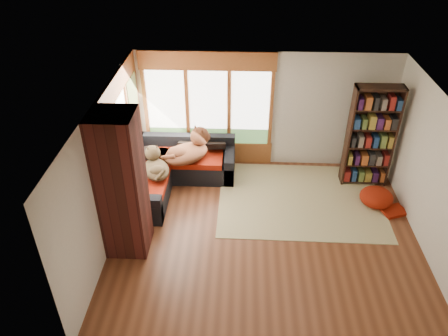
% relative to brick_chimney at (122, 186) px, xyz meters
% --- Properties ---
extents(floor, '(5.50, 5.50, 0.00)m').
position_rel_brick_chimney_xyz_m(floor, '(2.40, 0.35, -1.30)').
color(floor, '#592C18').
rests_on(floor, ground).
extents(ceiling, '(5.50, 5.50, 0.00)m').
position_rel_brick_chimney_xyz_m(ceiling, '(2.40, 0.35, 1.30)').
color(ceiling, white).
extents(wall_back, '(5.50, 0.04, 2.60)m').
position_rel_brick_chimney_xyz_m(wall_back, '(2.40, 2.85, 0.00)').
color(wall_back, silver).
rests_on(wall_back, ground).
extents(wall_front, '(5.50, 0.04, 2.60)m').
position_rel_brick_chimney_xyz_m(wall_front, '(2.40, -2.15, 0.00)').
color(wall_front, silver).
rests_on(wall_front, ground).
extents(wall_left, '(0.04, 5.00, 2.60)m').
position_rel_brick_chimney_xyz_m(wall_left, '(-0.35, 0.35, 0.00)').
color(wall_left, silver).
rests_on(wall_left, ground).
extents(wall_right, '(0.04, 5.00, 2.60)m').
position_rel_brick_chimney_xyz_m(wall_right, '(5.15, 0.35, 0.00)').
color(wall_right, silver).
rests_on(wall_right, ground).
extents(windows_back, '(2.82, 0.10, 1.90)m').
position_rel_brick_chimney_xyz_m(windows_back, '(1.20, 2.82, 0.05)').
color(windows_back, '#985226').
rests_on(windows_back, wall_back).
extents(windows_left, '(0.10, 2.62, 1.90)m').
position_rel_brick_chimney_xyz_m(windows_left, '(-0.32, 1.55, 0.05)').
color(windows_left, '#985226').
rests_on(windows_left, wall_left).
extents(roller_blind, '(0.03, 0.72, 0.90)m').
position_rel_brick_chimney_xyz_m(roller_blind, '(-0.29, 2.38, 0.45)').
color(roller_blind, olive).
rests_on(roller_blind, wall_left).
extents(brick_chimney, '(0.70, 0.70, 2.60)m').
position_rel_brick_chimney_xyz_m(brick_chimney, '(0.00, 0.00, 0.00)').
color(brick_chimney, '#471914').
rests_on(brick_chimney, ground).
extents(sectional_sofa, '(2.20, 2.20, 0.80)m').
position_rel_brick_chimney_xyz_m(sectional_sofa, '(0.45, 2.05, -1.00)').
color(sectional_sofa, black).
rests_on(sectional_sofa, ground).
extents(area_rug, '(3.31, 2.55, 0.01)m').
position_rel_brick_chimney_xyz_m(area_rug, '(3.15, 1.46, -1.29)').
color(area_rug, beige).
rests_on(area_rug, ground).
extents(bookshelf, '(0.94, 0.31, 2.19)m').
position_rel_brick_chimney_xyz_m(bookshelf, '(4.54, 2.16, -0.20)').
color(bookshelf, black).
rests_on(bookshelf, ground).
extents(pouf, '(0.82, 0.82, 0.35)m').
position_rel_brick_chimney_xyz_m(pouf, '(4.63, 1.36, -1.11)').
color(pouf, maroon).
rests_on(pouf, area_rug).
extents(dog_tan, '(1.16, 1.13, 0.57)m').
position_rel_brick_chimney_xyz_m(dog_tan, '(0.86, 2.04, -0.47)').
color(dog_tan, brown).
rests_on(dog_tan, sectional_sofa).
extents(dog_brindle, '(0.73, 0.90, 0.44)m').
position_rel_brick_chimney_xyz_m(dog_brindle, '(0.24, 1.49, -0.54)').
color(dog_brindle, black).
rests_on(dog_brindle, sectional_sofa).
extents(throw_pillows, '(1.98, 1.68, 0.45)m').
position_rel_brick_chimney_xyz_m(throw_pillows, '(0.53, 2.10, -0.56)').
color(throw_pillows, black).
rests_on(throw_pillows, sectional_sofa).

